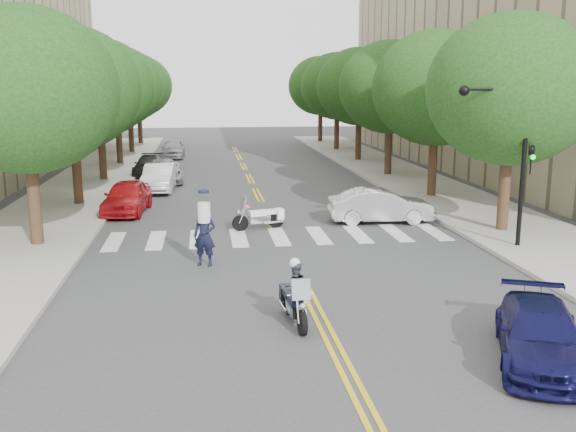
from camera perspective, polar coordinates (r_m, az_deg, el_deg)
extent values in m
plane|color=#38383A|center=(18.51, 1.55, -6.53)|extent=(140.00, 140.00, 0.00)
cube|color=#9E9991|center=(40.33, -17.03, 3.05)|extent=(5.00, 60.00, 0.15)
cube|color=#9E9991|center=(41.62, 9.76, 3.65)|extent=(5.00, 60.00, 0.15)
cylinder|color=#382316|center=(24.47, -21.61, 1.17)|extent=(0.44, 0.44, 3.32)
ellipsoid|color=#113E12|center=(24.12, -22.32, 10.32)|extent=(6.40, 6.40, 5.76)
cylinder|color=#382316|center=(32.19, -18.24, 3.75)|extent=(0.44, 0.44, 3.32)
ellipsoid|color=#113E12|center=(31.93, -18.70, 10.70)|extent=(6.40, 6.40, 5.76)
cylinder|color=#382316|center=(40.03, -16.17, 5.33)|extent=(0.44, 0.44, 3.32)
ellipsoid|color=#113E12|center=(39.81, -16.50, 10.91)|extent=(6.40, 6.40, 5.76)
cylinder|color=#382316|center=(47.91, -14.78, 6.38)|extent=(0.44, 0.44, 3.32)
ellipsoid|color=#113E12|center=(47.74, -15.03, 11.05)|extent=(6.40, 6.40, 5.76)
cylinder|color=#382316|center=(55.83, -13.78, 7.14)|extent=(0.44, 0.44, 3.32)
ellipsoid|color=#113E12|center=(55.68, -13.97, 11.14)|extent=(6.40, 6.40, 5.76)
cylinder|color=#382316|center=(63.77, -13.02, 7.70)|extent=(0.44, 0.44, 3.32)
ellipsoid|color=#113E12|center=(63.64, -13.18, 11.21)|extent=(6.40, 6.40, 5.76)
cylinder|color=#382316|center=(26.40, 18.66, 2.09)|extent=(0.44, 0.44, 3.32)
ellipsoid|color=#113E12|center=(26.07, 19.22, 10.58)|extent=(6.40, 6.40, 5.76)
cylinder|color=#382316|center=(33.68, 12.72, 4.38)|extent=(0.44, 0.44, 3.32)
ellipsoid|color=#113E12|center=(33.43, 13.02, 11.03)|extent=(6.40, 6.40, 5.76)
cylinder|color=#382316|center=(41.23, 8.90, 5.82)|extent=(0.44, 0.44, 3.32)
ellipsoid|color=#113E12|center=(41.03, 9.08, 11.25)|extent=(6.40, 6.40, 5.76)
cylinder|color=#382316|center=(48.93, 6.27, 6.80)|extent=(0.44, 0.44, 3.32)
ellipsoid|color=#113E12|center=(48.75, 6.37, 11.37)|extent=(6.40, 6.40, 5.76)
cylinder|color=#382316|center=(56.71, 4.34, 7.50)|extent=(0.44, 0.44, 3.32)
ellipsoid|color=#113E12|center=(56.56, 4.40, 11.45)|extent=(6.40, 6.40, 5.76)
cylinder|color=#382316|center=(64.54, 2.88, 8.03)|extent=(0.44, 0.44, 3.32)
ellipsoid|color=#113E12|center=(64.41, 2.92, 11.49)|extent=(6.40, 6.40, 5.76)
cylinder|color=black|center=(23.74, 20.19, 4.24)|extent=(0.16, 0.16, 6.00)
cylinder|color=black|center=(23.04, 17.96, 10.68)|extent=(2.40, 0.10, 0.10)
sphere|color=black|center=(22.59, 15.38, 10.69)|extent=(0.36, 0.36, 0.36)
imported|color=black|center=(23.83, 20.76, 4.71)|extent=(0.16, 0.20, 1.00)
sphere|color=#0CCC26|center=(23.69, 20.95, 4.90)|extent=(0.18, 0.18, 0.18)
cylinder|color=black|center=(15.18, 1.27, -9.47)|extent=(0.18, 0.62, 0.61)
cylinder|color=black|center=(16.50, 0.06, -7.70)|extent=(0.22, 0.63, 0.61)
cube|color=silver|center=(15.84, 0.60, -8.16)|extent=(0.36, 0.83, 0.29)
cube|color=black|center=(15.69, 0.68, -7.49)|extent=(0.38, 0.66, 0.20)
cube|color=black|center=(16.14, 0.28, -6.86)|extent=(0.40, 0.53, 0.14)
cube|color=black|center=(16.55, -0.04, -6.78)|extent=(0.42, 0.30, 0.41)
cube|color=#8C99A5|center=(15.03, 1.17, -6.55)|extent=(0.46, 0.18, 0.49)
cube|color=red|center=(15.24, 1.43, -6.92)|extent=(0.10, 0.10, 0.07)
cube|color=#0C26E5|center=(15.19, 0.63, -6.98)|extent=(0.10, 0.10, 0.07)
imported|color=#474C56|center=(15.69, 0.61, -6.55)|extent=(0.74, 0.60, 1.42)
sphere|color=silver|center=(15.50, 0.61, -4.23)|extent=(0.27, 0.27, 0.27)
cylinder|color=black|center=(25.62, -4.25, -0.64)|extent=(0.66, 0.31, 0.65)
cylinder|color=black|center=(26.16, -1.09, -0.35)|extent=(0.67, 0.35, 0.65)
cube|color=silver|center=(25.87, -2.56, -0.26)|extent=(0.91, 0.53, 0.31)
cube|color=white|center=(25.79, -2.76, 0.25)|extent=(0.74, 0.52, 0.21)
cube|color=white|center=(25.97, -1.68, 0.38)|extent=(0.61, 0.51, 0.15)
cube|color=white|center=(26.16, -0.80, 0.21)|extent=(0.39, 0.48, 0.43)
cube|color=#8C99A5|center=(25.50, -4.02, 1.19)|extent=(0.27, 0.50, 0.52)
cube|color=red|center=(25.48, -3.58, 0.80)|extent=(0.12, 0.12, 0.08)
cube|color=#0C26E5|center=(25.69, -3.76, 0.89)|extent=(0.12, 0.12, 0.08)
imported|color=black|center=(20.76, -7.42, -1.74)|extent=(0.84, 0.69, 1.99)
imported|color=silver|center=(27.36, 8.25, 0.91)|extent=(4.46, 1.76, 1.44)
imported|color=#0E0E3A|center=(14.73, 21.52, -9.77)|extent=(3.15, 4.49, 1.21)
imported|color=red|center=(29.97, -14.13, 1.66)|extent=(2.17, 4.53, 1.49)
imported|color=white|center=(35.80, -11.35, 3.37)|extent=(1.82, 4.57, 1.48)
imported|color=#93959A|center=(38.83, -11.03, 3.92)|extent=(2.57, 4.98, 1.34)
imported|color=black|center=(42.32, -12.25, 4.42)|extent=(1.95, 4.35, 1.24)
imported|color=gray|center=(51.66, -10.20, 5.91)|extent=(1.85, 4.36, 1.47)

